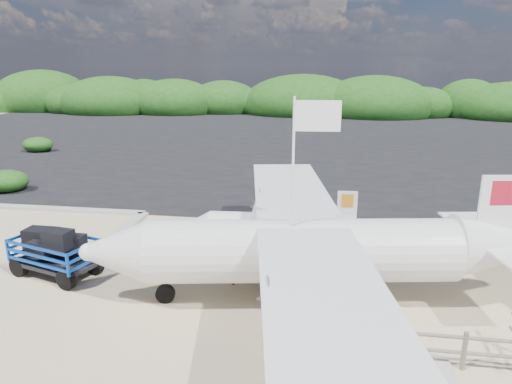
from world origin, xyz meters
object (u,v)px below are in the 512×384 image
Objects in this scene: crew_b at (277,207)px; crew_c at (321,245)px; aircraft_small at (185,134)px; signboard at (256,287)px; crew_a at (235,231)px; aircraft_large at (484,166)px; baggage_cart at (58,275)px; flagpole at (290,307)px.

crew_b reaches higher than crew_c.
crew_b reaches higher than aircraft_small.
signboard is 3.30m from crew_a.
crew_a is 0.10× the size of aircraft_large.
crew_b is 30.80m from aircraft_small.
aircraft_large is 29.31m from aircraft_small.
flagpole reaches higher than baggage_cart.
signboard is 1.08× the size of crew_a.
signboard is at bearing 47.86° from aircraft_large.
baggage_cart is 29.47m from aircraft_large.
aircraft_large reaches higher than crew_a.
crew_b is at bearing 38.83° from aircraft_large.
crew_a is 23.44m from aircraft_large.
crew_b is (-1.17, 7.07, 0.89)m from flagpole.
signboard is at bearing 57.76° from crew_c.
flagpole is at bearing 51.48° from aircraft_large.
crew_c is at bearing 74.91° from flagpole.
aircraft_large is at bearing -108.44° from crew_a.
signboard is 0.98× the size of crew_b.
crew_c is at bearing 49.51° from aircraft_large.
baggage_cart is 6.92m from signboard.
baggage_cart is 8.16m from flagpole.
signboard is 25.06m from aircraft_large.
aircraft_large is at bearing 61.91° from signboard.
baggage_cart is at bearing 49.32° from crew_a.
signboard is 0.10× the size of aircraft_large.
aircraft_small is at bearing 115.28° from signboard.
crew_c reaches higher than aircraft_small.
baggage_cart is 0.19× the size of aircraft_large.
signboard is 6.03m from crew_b.
aircraft_large is (12.26, 22.25, 0.00)m from flagpole.
flagpole reaches higher than crew_a.
crew_a is at bearing 106.83° from aircraft_small.
crew_b reaches higher than baggage_cart.
baggage_cart is 9.23m from crew_c.
aircraft_small is at bearing 111.99° from flagpole.
aircraft_large reaches higher than signboard.
flagpole is (8.11, -0.95, 0.00)m from baggage_cart.
aircraft_large reaches higher than aircraft_small.
crew_b is 0.11× the size of aircraft_large.
flagpole is at bearing 108.18° from aircraft_small.
crew_c is at bearing 30.59° from baggage_cart.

